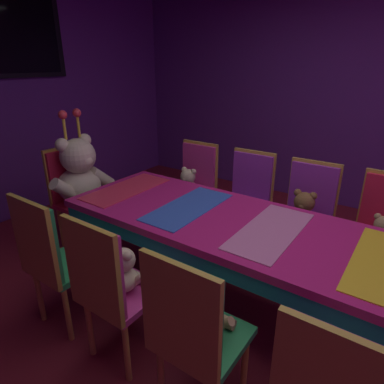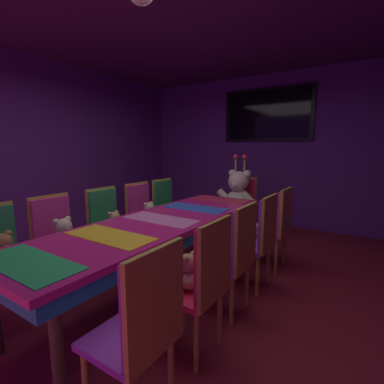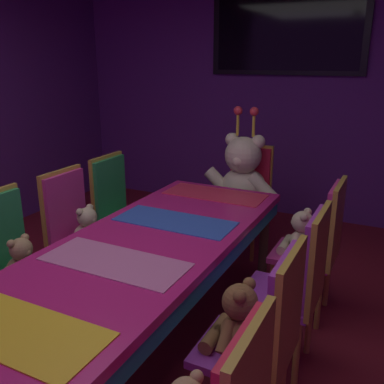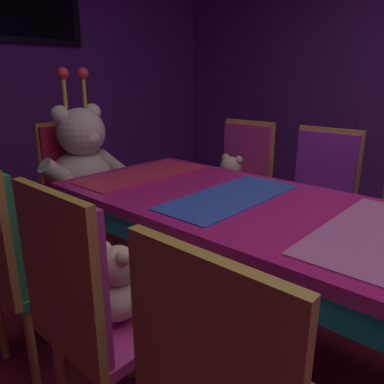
# 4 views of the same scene
# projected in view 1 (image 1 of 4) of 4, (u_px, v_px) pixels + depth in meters

# --- Properties ---
(ground_plane) EXTENTS (7.90, 7.90, 0.00)m
(ground_plane) POSITION_uv_depth(u_px,v_px,m) (262.00, 323.00, 2.37)
(ground_plane) COLOR maroon
(wall_right) EXTENTS (0.12, 6.40, 2.80)m
(wall_right) POSITION_uv_depth(u_px,v_px,m) (365.00, 93.00, 3.84)
(wall_right) COLOR #59267F
(wall_right) RESTS_ON ground_plane
(banquet_table) EXTENTS (0.90, 3.02, 0.75)m
(banquet_table) POSITION_uv_depth(u_px,v_px,m) (270.00, 242.00, 2.13)
(banquet_table) COLOR #C61E72
(banquet_table) RESTS_ON ground_plane
(teddy_left_1) EXTENTS (0.27, 0.35, 0.33)m
(teddy_left_1) POSITION_uv_depth(u_px,v_px,m) (342.00, 375.00, 1.29)
(teddy_left_1) COLOR beige
(teddy_left_1) RESTS_ON chair_left_1
(chair_left_2) EXTENTS (0.42, 0.41, 0.98)m
(chair_left_2) POSITION_uv_depth(u_px,v_px,m) (190.00, 328.00, 1.53)
(chair_left_2) COLOR #268C4C
(chair_left_2) RESTS_ON ground_plane
(teddy_left_2) EXTENTS (0.22, 0.29, 0.27)m
(teddy_left_2) POSITION_uv_depth(u_px,v_px,m) (207.00, 314.00, 1.64)
(teddy_left_2) COLOR tan
(teddy_left_2) RESTS_ON chair_left_2
(chair_left_3) EXTENTS (0.42, 0.41, 0.98)m
(chair_left_3) POSITION_uv_depth(u_px,v_px,m) (106.00, 282.00, 1.85)
(chair_left_3) COLOR #CC338C
(chair_left_3) RESTS_ON ground_plane
(teddy_left_3) EXTENTS (0.23, 0.30, 0.28)m
(teddy_left_3) POSITION_uv_depth(u_px,v_px,m) (125.00, 272.00, 1.96)
(teddy_left_3) COLOR beige
(teddy_left_3) RESTS_ON chair_left_3
(chair_left_4) EXTENTS (0.42, 0.41, 0.98)m
(chair_left_4) POSITION_uv_depth(u_px,v_px,m) (49.00, 253.00, 2.13)
(chair_left_4) COLOR #268C4C
(chair_left_4) RESTS_ON ground_plane
(teddy_right_1) EXTENTS (0.22, 0.28, 0.26)m
(teddy_right_1) POSITION_uv_depth(u_px,v_px,m) (381.00, 235.00, 2.39)
(teddy_right_1) COLOR tan
(teddy_right_1) RESTS_ON chair_right_1
(chair_right_2) EXTENTS (0.42, 0.41, 0.98)m
(chair_right_2) POSITION_uv_depth(u_px,v_px,m) (308.00, 208.00, 2.78)
(chair_right_2) COLOR purple
(chair_right_2) RESTS_ON ground_plane
(teddy_right_2) EXTENTS (0.27, 0.35, 0.33)m
(teddy_right_2) POSITION_uv_depth(u_px,v_px,m) (302.00, 213.00, 2.67)
(teddy_right_2) COLOR brown
(teddy_right_2) RESTS_ON chair_right_2
(chair_right_3) EXTENTS (0.42, 0.41, 0.98)m
(chair_right_3) POSITION_uv_depth(u_px,v_px,m) (249.00, 193.00, 3.09)
(chair_right_3) COLOR purple
(chair_right_3) RESTS_ON ground_plane
(chair_right_4) EXTENTS (0.42, 0.41, 0.98)m
(chair_right_4) POSITION_uv_depth(u_px,v_px,m) (196.00, 181.00, 3.42)
(chair_right_4) COLOR #CC338C
(chair_right_4) RESTS_ON ground_plane
(teddy_right_4) EXTENTS (0.25, 0.32, 0.30)m
(teddy_right_4) POSITION_uv_depth(u_px,v_px,m) (188.00, 185.00, 3.31)
(teddy_right_4) COLOR beige
(teddy_right_4) RESTS_ON chair_right_4
(throne_chair) EXTENTS (0.41, 0.42, 0.98)m
(throne_chair) POSITION_uv_depth(u_px,v_px,m) (72.00, 187.00, 3.25)
(throne_chair) COLOR red
(throne_chair) RESTS_ON ground_plane
(king_teddy_bear) EXTENTS (0.69, 0.54, 0.89)m
(king_teddy_bear) POSITION_uv_depth(u_px,v_px,m) (81.00, 176.00, 3.11)
(king_teddy_bear) COLOR beige
(king_teddy_bear) RESTS_ON throne_chair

